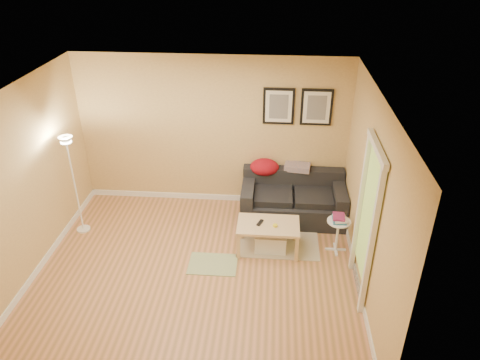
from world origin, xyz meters
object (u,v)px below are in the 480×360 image
Objects in this scene: coffee_table at (268,237)px; book_stack at (339,218)px; floor_lamp at (75,188)px; sofa at (293,198)px; side_table at (337,236)px; storage_bin at (270,241)px.

book_stack reaches higher than coffee_table.
sofa is at bearing 10.85° from floor_lamp.
sofa reaches higher than book_stack.
book_stack reaches higher than side_table.
side_table is 2.10× the size of book_stack.
book_stack is at bearing 6.69° from coffee_table.
coffee_table is 0.56× the size of floor_lamp.
book_stack is (0.64, -0.85, 0.20)m from sofa.
sofa is at bearing 126.47° from side_table.
side_table is 0.32× the size of floor_lamp.
floor_lamp reaches higher than storage_bin.
floor_lamp is (-4.02, 0.22, 0.51)m from side_table.
floor_lamp is at bearing -169.15° from sofa.
book_stack is (1.03, 0.07, 0.34)m from coffee_table.
side_table is at bearing -53.53° from sofa.
storage_bin is at bearing -177.20° from side_table.
sofa is 1.01m from coffee_table.
book_stack reaches higher than storage_bin.
coffee_table is (-0.39, -0.92, -0.15)m from sofa.
floor_lamp is at bearing 177.55° from coffee_table.
storage_bin is at bearing -110.91° from sofa.
coffee_table is 3.05m from floor_lamp.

